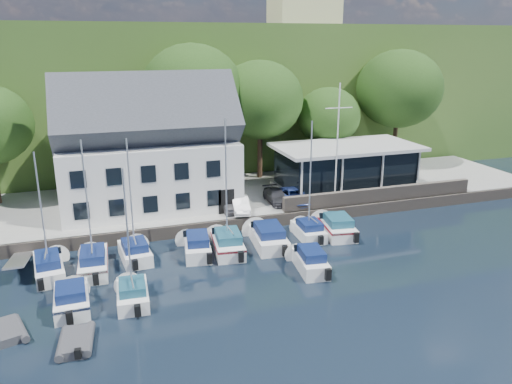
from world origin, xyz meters
TOP-DOWN VIEW (x-y plane):
  - ground at (0.00, 0.00)m, footprint 180.00×180.00m
  - quay at (0.00, 17.50)m, footprint 60.00×13.00m
  - quay_face at (0.00, 11.00)m, footprint 60.00×0.30m
  - hillside at (0.00, 62.00)m, footprint 160.00×75.00m
  - field_patch at (8.00, 70.00)m, footprint 50.00×30.00m
  - farmhouse at (22.00, 52.00)m, footprint 10.40×7.00m
  - harbor_building at (-7.00, 16.50)m, footprint 14.40×8.20m
  - club_pavilion at (11.00, 16.00)m, footprint 13.20×7.20m
  - seawall at (12.00, 11.40)m, footprint 18.00×0.50m
  - gangway at (-16.50, 9.00)m, footprint 1.20×6.00m
  - car_silver at (-1.13, 13.24)m, footprint 1.66×3.72m
  - car_white at (-0.33, 12.59)m, footprint 1.90×3.88m
  - car_dgrey at (3.30, 13.87)m, footprint 1.69×3.92m
  - car_blue at (4.69, 13.25)m, footprint 1.59×3.91m
  - flagpole at (8.09, 12.34)m, footprint 2.43×0.20m
  - tree_1 at (-10.66, 21.44)m, footprint 6.88×6.88m
  - tree_2 at (-1.95, 22.54)m, footprint 9.66×9.66m
  - tree_3 at (4.61, 22.16)m, footprint 8.50×8.50m
  - tree_4 at (11.82, 21.64)m, footprint 6.50×6.50m
  - tree_5 at (20.27, 22.15)m, footprint 9.17×9.17m
  - boat_r1_0 at (-14.65, 7.42)m, footprint 2.60×6.70m
  - boat_r1_1 at (-11.93, 7.11)m, footprint 2.18×6.60m
  - boat_r1_2 at (-9.20, 7.99)m, footprint 2.43×5.45m
  - boat_r1_3 at (-4.95, 7.63)m, footprint 2.76×6.25m
  - boat_r1_4 at (-2.83, 7.42)m, footprint 2.82×6.76m
  - boat_r1_5 at (0.31, 7.65)m, footprint 3.02×7.34m
  - boat_r1_6 at (3.71, 7.96)m, footprint 2.18×5.21m
  - boat_r1_7 at (6.04, 7.93)m, footprint 3.22×6.66m
  - boat_r2_0 at (-13.17, 2.47)m, footprint 2.17×5.34m
  - boat_r2_1 at (-9.87, 2.16)m, footprint 2.14×5.21m
  - boat_r2_3 at (1.54, 2.88)m, footprint 2.47×5.83m
  - dinghy_0 at (-16.25, 0.73)m, footprint 2.42×3.15m
  - dinghy_1 at (-12.92, -1.39)m, footprint 1.96×3.00m

SIDE VIEW (x-z plane):
  - ground at x=0.00m, z-range 0.00..0.00m
  - gangway at x=-16.50m, z-range -0.70..0.70m
  - dinghy_0 at x=-16.25m, z-range 0.00..0.65m
  - dinghy_1 at x=-12.92m, z-range 0.00..0.67m
  - quay at x=0.00m, z-range 0.00..1.00m
  - quay_face at x=0.00m, z-range 0.00..1.00m
  - boat_r2_0 at x=-13.17m, z-range 0.00..1.50m
  - boat_r2_3 at x=1.54m, z-range 0.00..1.53m
  - boat_r1_3 at x=-4.95m, z-range 0.00..1.54m
  - boat_r1_7 at x=6.04m, z-range 0.00..1.55m
  - boat_r1_5 at x=0.31m, z-range 0.00..1.57m
  - car_dgrey at x=3.30m, z-range 1.00..2.13m
  - seawall at x=12.00m, z-range 1.00..2.20m
  - car_white at x=-0.33m, z-range 1.00..2.23m
  - car_silver at x=-1.13m, z-range 1.00..2.24m
  - car_blue at x=4.69m, z-range 1.00..2.33m
  - club_pavilion at x=11.00m, z-range 1.00..5.10m
  - boat_r2_1 at x=-9.87m, z-range 0.00..8.19m
  - boat_r1_6 at x=3.71m, z-range 0.00..8.52m
  - boat_r1_2 at x=-9.20m, z-range 0.00..8.82m
  - boat_r1_0 at x=-14.65m, z-range 0.00..8.91m
  - boat_r1_1 at x=-11.93m, z-range 0.00..9.47m
  - boat_r1_4 at x=-2.83m, z-range 0.00..9.51m
  - harbor_building at x=-7.00m, z-range 1.00..9.70m
  - tree_4 at x=11.82m, z-range 1.00..9.88m
  - tree_1 at x=-10.66m, z-range 1.00..10.40m
  - flagpole at x=8.09m, z-range 1.00..11.13m
  - tree_3 at x=4.61m, z-range 1.00..12.62m
  - tree_5 at x=20.27m, z-range 1.00..13.53m
  - tree_2 at x=-1.95m, z-range 1.00..14.20m
  - hillside at x=0.00m, z-range 0.00..16.00m
  - field_patch at x=8.00m, z-range 16.00..16.30m
  - farmhouse at x=22.00m, z-range 16.00..24.20m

